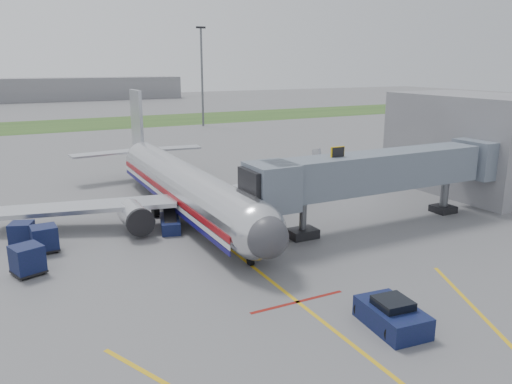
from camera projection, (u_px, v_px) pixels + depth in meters
name	position (u px, v px, depth m)	size (l,w,h in m)	color
ground	(264.00, 276.00, 31.66)	(400.00, 400.00, 0.00)	#565659
grass_strip	(72.00, 125.00, 109.22)	(300.00, 25.00, 0.01)	#2D4C1E
apron_markings	(333.00, 330.00, 25.28)	(21.52, 50.00, 0.01)	gold
airliner	(184.00, 185.00, 44.14)	(32.10, 35.67, 10.25)	silver
jet_bridge	(375.00, 173.00, 40.51)	(25.30, 4.00, 6.90)	slate
terminal	(472.00, 143.00, 52.25)	(10.00, 16.00, 10.00)	slate
light_mast_right	(202.00, 75.00, 104.62)	(2.00, 0.44, 20.40)	#595B60
distant_terminal	(9.00, 90.00, 172.77)	(120.00, 14.00, 8.00)	slate
pushback_tug	(392.00, 316.00, 25.35)	(2.64, 3.96, 1.56)	#0B1932
baggage_cart_a	(45.00, 239.00, 35.55)	(1.84, 1.84, 1.89)	#0B1932
baggage_cart_b	(27.00, 260.00, 31.69)	(2.28, 2.28, 1.93)	#0B1932
baggage_cart_c	(22.00, 234.00, 36.87)	(2.05, 2.05, 1.72)	#0B1932
belt_loader	(170.00, 223.00, 40.48)	(2.36, 4.69, 2.21)	#0B1932
ground_power_cart	(262.00, 224.00, 40.06)	(1.61, 1.28, 1.14)	#E7B70D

